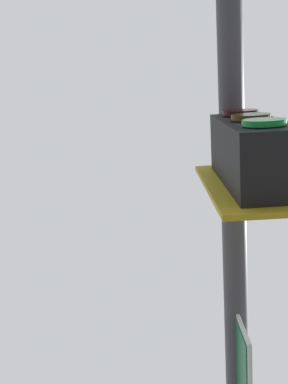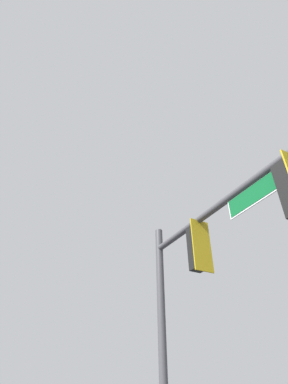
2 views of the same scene
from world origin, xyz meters
The scene contains 1 object.
signal_pole_near centered at (-3.74, -7.26, 4.14)m, with size 5.16×0.60×5.83m.
Camera 1 is at (-4.46, -6.70, 1.59)m, focal length 50.00 mm.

